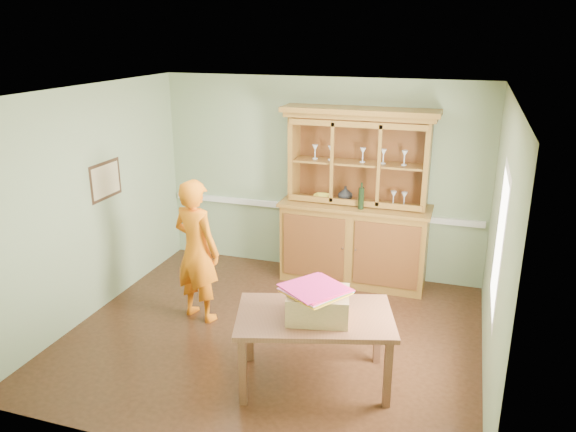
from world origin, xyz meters
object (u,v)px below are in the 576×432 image
(china_hutch, at_px, (355,224))
(person, at_px, (197,251))
(dining_table, at_px, (315,323))
(cardboard_box, at_px, (318,305))

(china_hutch, distance_m, person, 2.21)
(china_hutch, height_order, person, china_hutch)
(china_hutch, height_order, dining_table, china_hutch)
(dining_table, bearing_deg, china_hutch, 76.36)
(china_hutch, bearing_deg, person, -134.08)
(cardboard_box, height_order, person, person)
(dining_table, height_order, cardboard_box, cardboard_box)
(cardboard_box, xyz_separation_m, person, (-1.69, 0.89, -0.01))
(china_hutch, bearing_deg, cardboard_box, -86.34)
(dining_table, bearing_deg, cardboard_box, -65.28)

